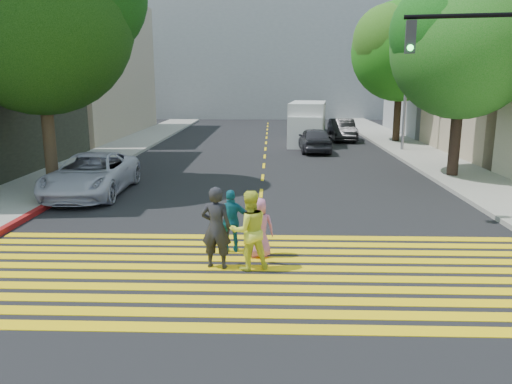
{
  "coord_description": "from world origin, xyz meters",
  "views": [
    {
      "loc": [
        0.37,
        -8.81,
        4.06
      ],
      "look_at": [
        0.0,
        3.0,
        1.4
      ],
      "focal_mm": 35.0,
      "sensor_mm": 36.0,
      "label": 1
    }
  ],
  "objects_px": {
    "dark_car_parked": "(342,130)",
    "tree_right_far": "(402,46)",
    "pedestrian_woman": "(249,230)",
    "silver_car": "(312,122)",
    "pedestrian_extra": "(231,221)",
    "tree_right_near": "(465,39)",
    "dark_car_near": "(314,140)",
    "pedestrian_man": "(216,228)",
    "white_van": "(307,124)",
    "pedestrian_child": "(259,228)",
    "tree_left": "(40,10)",
    "white_sedan": "(91,174)"
  },
  "relations": [
    {
      "from": "dark_car_near",
      "to": "dark_car_parked",
      "type": "bearing_deg",
      "value": -116.1
    },
    {
      "from": "pedestrian_child",
      "to": "white_sedan",
      "type": "bearing_deg",
      "value": -54.85
    },
    {
      "from": "pedestrian_woman",
      "to": "pedestrian_extra",
      "type": "xyz_separation_m",
      "value": [
        -0.47,
        1.09,
        -0.12
      ]
    },
    {
      "from": "pedestrian_child",
      "to": "silver_car",
      "type": "bearing_deg",
      "value": -106.19
    },
    {
      "from": "dark_car_parked",
      "to": "tree_right_far",
      "type": "bearing_deg",
      "value": -19.74
    },
    {
      "from": "tree_left",
      "to": "tree_right_far",
      "type": "distance_m",
      "value": 22.11
    },
    {
      "from": "pedestrian_woman",
      "to": "silver_car",
      "type": "bearing_deg",
      "value": -116.67
    },
    {
      "from": "pedestrian_child",
      "to": "white_sedan",
      "type": "xyz_separation_m",
      "value": [
        -6.21,
        6.32,
        0.03
      ]
    },
    {
      "from": "pedestrian_man",
      "to": "white_van",
      "type": "xyz_separation_m",
      "value": [
        3.48,
        21.84,
        0.35
      ]
    },
    {
      "from": "dark_car_near",
      "to": "tree_left",
      "type": "bearing_deg",
      "value": 41.16
    },
    {
      "from": "white_sedan",
      "to": "silver_car",
      "type": "relative_size",
      "value": 1.06
    },
    {
      "from": "pedestrian_extra",
      "to": "dark_car_parked",
      "type": "bearing_deg",
      "value": -113.25
    },
    {
      "from": "dark_car_near",
      "to": "pedestrian_extra",
      "type": "bearing_deg",
      "value": 75.67
    },
    {
      "from": "dark_car_near",
      "to": "pedestrian_woman",
      "type": "bearing_deg",
      "value": 77.74
    },
    {
      "from": "tree_right_near",
      "to": "tree_right_far",
      "type": "relative_size",
      "value": 0.91
    },
    {
      "from": "tree_left",
      "to": "tree_right_near",
      "type": "height_order",
      "value": "tree_left"
    },
    {
      "from": "tree_right_near",
      "to": "pedestrian_extra",
      "type": "height_order",
      "value": "tree_right_near"
    },
    {
      "from": "pedestrian_child",
      "to": "tree_right_near",
      "type": "bearing_deg",
      "value": -138.31
    },
    {
      "from": "tree_left",
      "to": "silver_car",
      "type": "relative_size",
      "value": 1.91
    },
    {
      "from": "pedestrian_extra",
      "to": "pedestrian_woman",
      "type": "bearing_deg",
      "value": 104.13
    },
    {
      "from": "pedestrian_man",
      "to": "dark_car_parked",
      "type": "xyz_separation_m",
      "value": [
        6.0,
        23.92,
        -0.19
      ]
    },
    {
      "from": "tree_right_near",
      "to": "dark_car_near",
      "type": "distance_m",
      "value": 10.57
    },
    {
      "from": "tree_left",
      "to": "dark_car_near",
      "type": "distance_m",
      "value": 15.94
    },
    {
      "from": "dark_car_near",
      "to": "white_van",
      "type": "bearing_deg",
      "value": -90.73
    },
    {
      "from": "pedestrian_extra",
      "to": "dark_car_near",
      "type": "xyz_separation_m",
      "value": [
        3.39,
        17.26,
        -0.06
      ]
    },
    {
      "from": "tree_left",
      "to": "tree_right_far",
      "type": "height_order",
      "value": "tree_left"
    },
    {
      "from": "pedestrian_man",
      "to": "silver_car",
      "type": "distance_m",
      "value": 30.2
    },
    {
      "from": "pedestrian_extra",
      "to": "white_van",
      "type": "bearing_deg",
      "value": -107.97
    },
    {
      "from": "pedestrian_man",
      "to": "pedestrian_woman",
      "type": "height_order",
      "value": "pedestrian_man"
    },
    {
      "from": "pedestrian_child",
      "to": "white_sedan",
      "type": "relative_size",
      "value": 0.27
    },
    {
      "from": "pedestrian_woman",
      "to": "pedestrian_man",
      "type": "bearing_deg",
      "value": -23.21
    },
    {
      "from": "tree_right_far",
      "to": "dark_car_near",
      "type": "xyz_separation_m",
      "value": [
        -5.8,
        -4.41,
        -5.46
      ]
    },
    {
      "from": "pedestrian_man",
      "to": "white_sedan",
      "type": "bearing_deg",
      "value": -43.89
    },
    {
      "from": "tree_right_near",
      "to": "silver_car",
      "type": "relative_size",
      "value": 1.66
    },
    {
      "from": "pedestrian_woman",
      "to": "white_van",
      "type": "distance_m",
      "value": 22.06
    },
    {
      "from": "tree_left",
      "to": "pedestrian_child",
      "type": "xyz_separation_m",
      "value": [
        7.91,
        -7.18,
        -5.77
      ]
    },
    {
      "from": "pedestrian_child",
      "to": "dark_car_parked",
      "type": "bearing_deg",
      "value": -111.68
    },
    {
      "from": "pedestrian_extra",
      "to": "dark_car_near",
      "type": "relative_size",
      "value": 0.37
    },
    {
      "from": "pedestrian_woman",
      "to": "white_van",
      "type": "height_order",
      "value": "white_van"
    },
    {
      "from": "white_sedan",
      "to": "white_van",
      "type": "height_order",
      "value": "white_van"
    },
    {
      "from": "pedestrian_woman",
      "to": "tree_right_near",
      "type": "bearing_deg",
      "value": -147.17
    },
    {
      "from": "dark_car_near",
      "to": "silver_car",
      "type": "height_order",
      "value": "silver_car"
    },
    {
      "from": "pedestrian_child",
      "to": "pedestrian_man",
      "type": "bearing_deg",
      "value": 29.1
    },
    {
      "from": "tree_left",
      "to": "dark_car_parked",
      "type": "bearing_deg",
      "value": 50.95
    },
    {
      "from": "silver_car",
      "to": "pedestrian_extra",
      "type": "bearing_deg",
      "value": 88.31
    },
    {
      "from": "tree_left",
      "to": "dark_car_parked",
      "type": "distance_m",
      "value": 21.4
    },
    {
      "from": "tree_right_near",
      "to": "silver_car",
      "type": "height_order",
      "value": "tree_right_near"
    },
    {
      "from": "pedestrian_woman",
      "to": "silver_car",
      "type": "distance_m",
      "value": 30.15
    },
    {
      "from": "pedestrian_man",
      "to": "pedestrian_extra",
      "type": "height_order",
      "value": "pedestrian_man"
    },
    {
      "from": "tree_right_near",
      "to": "white_sedan",
      "type": "height_order",
      "value": "tree_right_near"
    }
  ]
}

